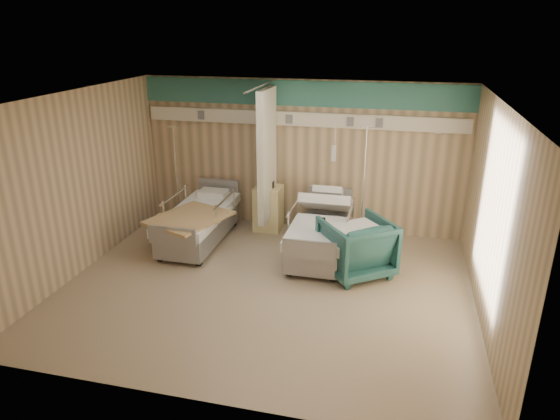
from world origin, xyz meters
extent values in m
cube|color=gray|center=(0.00, 0.00, 0.00)|extent=(6.00, 5.00, 0.00)
cube|color=tan|center=(0.00, 2.50, 1.40)|extent=(6.00, 0.04, 2.80)
cube|color=tan|center=(0.00, -2.50, 1.40)|extent=(6.00, 0.04, 2.80)
cube|color=tan|center=(-3.00, 0.00, 1.40)|extent=(0.04, 5.00, 2.80)
cube|color=tan|center=(3.00, 0.00, 1.40)|extent=(0.04, 5.00, 2.80)
cube|color=silver|center=(0.00, 0.00, 2.80)|extent=(6.00, 5.00, 0.04)
cube|color=#307169|center=(0.00, 2.48, 2.55)|extent=(6.00, 0.04, 0.45)
cube|color=beige|center=(0.00, 2.45, 2.10)|extent=(5.88, 0.08, 0.25)
cylinder|color=silver|center=(-0.50, 1.60, 2.76)|extent=(0.03, 1.80, 0.03)
cube|color=white|center=(-0.50, 1.95, 1.51)|extent=(0.12, 0.90, 2.35)
cube|color=#F0DF96|center=(-0.55, 2.20, 0.42)|extent=(0.50, 0.48, 0.85)
imported|color=#1F4F4E|center=(1.25, 0.76, 0.45)|extent=(1.37, 1.38, 0.91)
cube|color=white|center=(1.26, 0.74, 0.95)|extent=(0.87, 0.86, 0.07)
cylinder|color=silver|center=(1.21, 2.14, 0.02)|extent=(0.37, 0.37, 0.03)
cylinder|color=silver|center=(1.21, 2.14, 1.04)|extent=(0.03, 0.03, 2.08)
cylinder|color=silver|center=(1.21, 2.14, 2.08)|extent=(0.25, 0.03, 0.03)
cylinder|color=silver|center=(-2.37, 2.14, 0.01)|extent=(0.34, 0.34, 0.03)
cylinder|color=silver|center=(-2.37, 2.14, 0.95)|extent=(0.03, 0.03, 1.91)
cylinder|color=silver|center=(-2.37, 2.14, 1.91)|extent=(0.23, 0.03, 0.03)
cube|color=black|center=(0.59, 1.32, 0.65)|extent=(0.17, 0.09, 0.04)
cube|color=tan|center=(-1.56, 0.84, 0.65)|extent=(1.38, 1.54, 0.04)
cube|color=black|center=(-0.56, 2.12, 0.92)|extent=(0.26, 0.18, 0.13)
cylinder|color=white|center=(-0.64, 2.22, 0.91)|extent=(0.10, 0.10, 0.12)
camera|label=1|loc=(1.76, -6.38, 3.72)|focal=32.00mm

